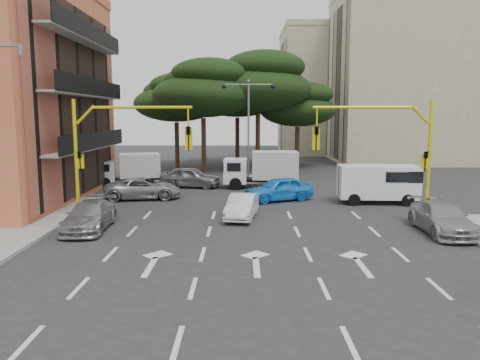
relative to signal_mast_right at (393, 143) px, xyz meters
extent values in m
plane|color=#28282B|center=(-6.80, -1.99, -3.88)|extent=(120.00, 120.00, 0.00)
cube|color=gray|center=(-6.80, 14.01, -3.81)|extent=(1.40, 6.00, 0.15)
cube|color=black|center=(-17.24, 6.01, 2.12)|extent=(0.12, 14.72, 11.20)
cube|color=tan|center=(13.20, 30.01, 5.12)|extent=(20.00, 12.00, 18.00)
cube|color=black|center=(3.14, 30.01, 4.62)|extent=(0.12, 11.04, 16.20)
cube|color=tan|center=(6.20, 42.01, 4.12)|extent=(16.00, 12.00, 16.00)
cube|color=black|center=(-1.86, 42.01, 3.62)|extent=(0.12, 11.04, 14.20)
cube|color=tan|center=(6.20, 42.01, 12.47)|extent=(16.15, 12.15, 0.70)
cylinder|color=#382616|center=(-10.80, 20.01, -1.41)|extent=(0.44, 0.44, 4.95)
ellipsoid|color=black|center=(-10.80, 20.01, 3.05)|extent=(9.15, 9.15, 3.87)
ellipsoid|color=black|center=(-10.20, 19.61, 4.92)|extent=(6.86, 6.86, 2.86)
ellipsoid|color=black|center=(-11.30, 20.31, 4.37)|extent=(6.07, 6.07, 2.64)
cylinder|color=#382616|center=(-5.80, 22.01, -1.18)|extent=(0.44, 0.44, 5.40)
ellipsoid|color=black|center=(-5.80, 22.01, 3.68)|extent=(9.98, 9.98, 4.22)
ellipsoid|color=black|center=(-5.20, 21.61, 5.72)|extent=(7.49, 7.49, 3.12)
ellipsoid|color=black|center=(-6.30, 22.31, 5.12)|extent=(6.62, 6.62, 2.88)
cylinder|color=#382616|center=(-13.80, 24.01, -1.63)|extent=(0.44, 0.44, 4.50)
ellipsoid|color=black|center=(-13.80, 24.01, 2.42)|extent=(8.32, 8.32, 3.52)
ellipsoid|color=black|center=(-13.20, 23.61, 4.12)|extent=(6.24, 6.24, 2.60)
ellipsoid|color=black|center=(-14.30, 24.31, 3.62)|extent=(5.52, 5.52, 2.40)
cylinder|color=#382616|center=(-1.80, 24.01, -1.86)|extent=(0.44, 0.44, 4.05)
ellipsoid|color=black|center=(-1.80, 24.01, 1.79)|extent=(7.49, 7.49, 3.17)
ellipsoid|color=black|center=(-1.20, 23.61, 3.32)|extent=(5.62, 5.62, 2.34)
ellipsoid|color=black|center=(-2.30, 24.31, 2.87)|extent=(4.97, 4.97, 2.16)
cylinder|color=#382616|center=(-7.80, 27.01, -1.41)|extent=(0.44, 0.44, 4.95)
ellipsoid|color=black|center=(-7.80, 27.01, 3.05)|extent=(9.15, 9.15, 3.87)
ellipsoid|color=black|center=(-7.20, 26.61, 4.92)|extent=(6.86, 6.86, 2.86)
ellipsoid|color=black|center=(-8.30, 27.31, 4.37)|extent=(6.07, 6.07, 2.64)
cylinder|color=yellow|center=(1.80, 0.01, -0.88)|extent=(0.18, 0.18, 6.00)
cylinder|color=yellow|center=(1.25, 0.01, 1.37)|extent=(0.95, 0.14, 0.95)
cylinder|color=yellow|center=(-1.50, 0.01, 1.72)|extent=(4.80, 0.14, 0.14)
cylinder|color=yellow|center=(-3.70, 0.01, 1.27)|extent=(0.08, 0.08, 0.90)
imported|color=black|center=(-3.70, 0.01, 0.22)|extent=(0.20, 0.24, 1.20)
cube|color=yellow|center=(-3.70, 0.09, 0.22)|extent=(0.36, 0.06, 1.10)
imported|color=black|center=(1.58, -0.14, -0.88)|extent=(0.16, 0.20, 1.00)
cube|color=yellow|center=(1.58, -0.04, -0.88)|extent=(0.35, 0.08, 0.70)
cylinder|color=yellow|center=(-15.40, 0.01, -0.88)|extent=(0.18, 0.18, 6.00)
cylinder|color=yellow|center=(-14.85, 0.01, 1.37)|extent=(0.95, 0.14, 0.95)
cylinder|color=yellow|center=(-12.10, 0.01, 1.72)|extent=(4.80, 0.14, 0.14)
cylinder|color=yellow|center=(-9.90, 0.01, 1.27)|extent=(0.08, 0.08, 0.90)
imported|color=black|center=(-9.90, 0.01, 0.22)|extent=(0.20, 0.24, 1.20)
cube|color=yellow|center=(-9.90, 0.09, 0.22)|extent=(0.36, 0.06, 1.10)
imported|color=black|center=(-15.18, -0.14, -0.88)|extent=(0.16, 0.20, 1.00)
cube|color=yellow|center=(-15.18, -0.04, -0.88)|extent=(0.35, 0.08, 0.70)
cylinder|color=slate|center=(-16.40, -2.99, 4.02)|extent=(0.20, 0.20, 0.45)
cylinder|color=slate|center=(-6.80, 14.01, 0.02)|extent=(0.16, 0.16, 7.50)
cylinder|color=slate|center=(-7.70, 14.01, 3.67)|extent=(1.80, 0.10, 0.10)
sphere|color=black|center=(-8.70, 14.01, 3.52)|extent=(0.36, 0.36, 0.36)
cylinder|color=slate|center=(-5.90, 14.01, 3.67)|extent=(1.80, 0.10, 0.10)
sphere|color=black|center=(-4.90, 14.01, 3.52)|extent=(0.36, 0.36, 0.36)
sphere|color=slate|center=(-6.80, 14.01, 3.92)|extent=(0.24, 0.24, 0.24)
imported|color=silver|center=(-7.31, 0.77, -3.27)|extent=(1.85, 3.88, 1.23)
imported|color=#1B81E1|center=(-5.05, 5.68, -3.15)|extent=(4.63, 3.37, 1.46)
imported|color=gray|center=(-14.31, -1.69, -3.24)|extent=(1.99, 4.50, 1.29)
imported|color=#999BA1|center=(-13.52, 6.28, -3.22)|extent=(5.06, 2.89, 1.33)
imported|color=gray|center=(-11.06, 11.01, -3.14)|extent=(4.65, 2.61, 1.49)
imported|color=#979A9E|center=(1.63, -2.19, -3.22)|extent=(1.93, 4.62, 1.34)
camera|label=1|loc=(-7.31, -22.66, 1.37)|focal=35.00mm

